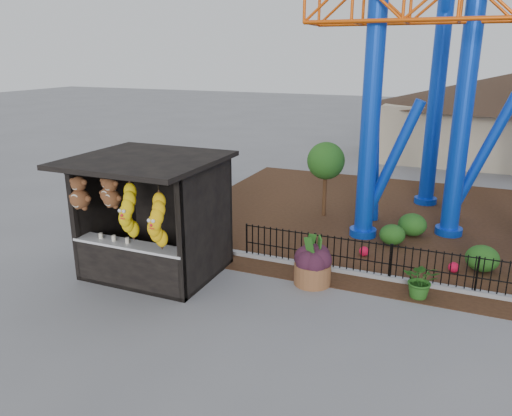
% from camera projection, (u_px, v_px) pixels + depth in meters
% --- Properties ---
extents(ground, '(120.00, 120.00, 0.00)m').
position_uv_depth(ground, '(241.00, 313.00, 11.16)').
color(ground, slate).
rests_on(ground, ground).
extents(mulch_bed, '(18.00, 12.00, 0.02)m').
position_uv_depth(mulch_bed, '(449.00, 226.00, 16.69)').
color(mulch_bed, '#331E11').
rests_on(mulch_bed, ground).
extents(curb, '(18.00, 0.18, 0.12)m').
position_uv_depth(curb, '(439.00, 287.00, 12.28)').
color(curb, gray).
rests_on(curb, ground).
extents(prize_booth, '(3.50, 3.40, 3.12)m').
position_uv_depth(prize_booth, '(148.00, 220.00, 12.63)').
color(prize_booth, black).
rests_on(prize_booth, ground).
extents(picket_fence, '(12.20, 0.06, 1.00)m').
position_uv_depth(picket_fence, '(481.00, 276.00, 11.81)').
color(picket_fence, black).
rests_on(picket_fence, ground).
extents(terracotta_planter, '(1.07, 1.07, 0.55)m').
position_uv_depth(terracotta_planter, '(312.00, 273.00, 12.50)').
color(terracotta_planter, brown).
rests_on(terracotta_planter, ground).
extents(planter_foliage, '(0.70, 0.70, 0.64)m').
position_uv_depth(planter_foliage, '(313.00, 251.00, 12.33)').
color(planter_foliage, '#301322').
rests_on(planter_foliage, terracotta_planter).
extents(potted_plant, '(0.82, 0.71, 0.91)m').
position_uv_depth(potted_plant, '(421.00, 280.00, 11.74)').
color(potted_plant, '#2D5418').
rests_on(potted_plant, ground).
extents(landscaping, '(7.24, 3.16, 0.71)m').
position_uv_depth(landscaping, '(456.00, 243.00, 14.36)').
color(landscaping, '#1F4C16').
rests_on(landscaping, mulch_bed).
extents(pavilion, '(15.00, 15.00, 4.80)m').
position_uv_depth(pavilion, '(509.00, 104.00, 25.57)').
color(pavilion, '#BFAD8C').
rests_on(pavilion, ground).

